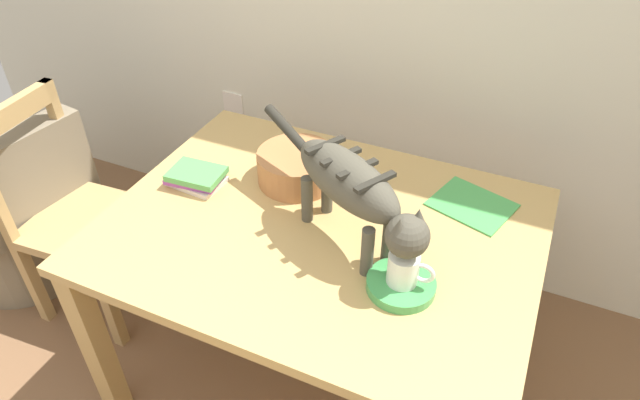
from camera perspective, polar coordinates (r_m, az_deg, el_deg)
dining_table at (r=1.79m, az=0.00°, el=-4.67°), size 1.32×1.00×0.75m
cat at (r=1.53m, az=3.52°, el=1.15°), size 0.63×0.40×0.30m
saucer_bowl at (r=1.55m, az=8.28°, el=-8.54°), size 0.19×0.19×0.03m
coffee_mug at (r=1.50m, az=8.63°, el=-6.96°), size 0.13×0.08×0.09m
magazine at (r=1.87m, az=15.26°, el=-0.47°), size 0.29×0.26×0.01m
book_stack at (r=1.93m, az=-12.53°, el=2.33°), size 0.20×0.15×0.06m
wicker_basket at (r=1.88m, az=-2.41°, el=3.43°), size 0.27×0.27×0.11m
wooden_chair_near at (r=2.42m, az=-23.53°, el=-1.56°), size 0.45×0.45×0.94m
wicker_armchair at (r=2.82m, az=-28.34°, el=-1.85°), size 0.63×0.65×0.78m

